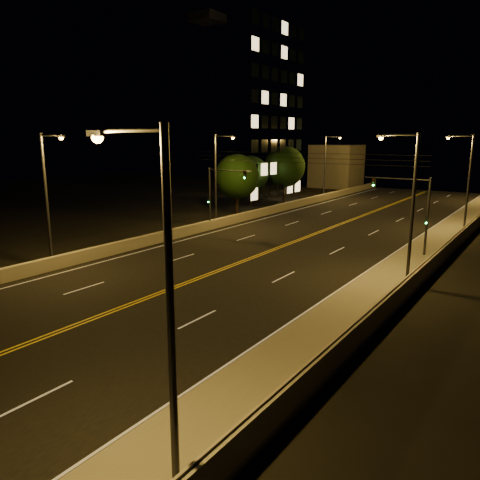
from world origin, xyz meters
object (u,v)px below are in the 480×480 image
Objects in this scene: traffic_signal_right at (415,207)px; building_tower at (208,113)px; streetlight_1 at (409,200)px; tree_1 at (250,174)px; tree_2 at (285,167)px; tree_0 at (237,177)px; streetlight_2 at (466,177)px; traffic_signal_left at (217,191)px; streetlight_4 at (48,193)px; streetlight_0 at (161,297)px; streetlight_6 at (327,163)px; streetlight_5 at (218,175)px.

building_tower is at bearing 150.66° from traffic_signal_right.
streetlight_1 reaches higher than tree_1.
tree_0 is at bearing -85.87° from tree_2.
streetlight_2 is 1.51× the size of traffic_signal_left.
tree_0 is 1.07× the size of tree_1.
building_tower is 3.92× the size of tree_1.
tree_0 is (12.37, -10.44, -8.07)m from building_tower.
streetlight_4 is at bearing -125.52° from streetlight_2.
traffic_signal_left is at bearing -148.77° from streetlight_2.
streetlight_0 reaches higher than traffic_signal_left.
streetlight_1 is 1.30× the size of tree_0.
streetlight_6 is at bearing 90.00° from streetlight_4.
tree_2 is (-4.06, 21.35, -0.38)m from streetlight_5.
building_tower is (-35.40, 19.90, 8.71)m from traffic_signal_right.
tree_1 is at bearing -119.46° from streetlight_6.
streetlight_6 is at bearing 60.54° from tree_1.
building_tower reaches higher than streetlight_1.
building_tower is (-15.46, -8.41, 7.21)m from streetlight_6.
streetlight_0 is 1.51× the size of traffic_signal_right.
streetlight_1 is at bearing -36.84° from building_tower.
streetlight_2 is 1.00× the size of streetlight_5.
traffic_signal_left is 0.92× the size of tree_1.
traffic_signal_left is (1.12, -1.53, -1.49)m from streetlight_5.
streetlight_6 is (-21.46, 36.07, 0.00)m from streetlight_1.
streetlight_2 is at bearing -22.45° from tree_2.
streetlight_2 is 27.61m from tree_2.
streetlight_2 is 1.18× the size of tree_2.
streetlight_5 is at bearing 125.00° from streetlight_0.
streetlight_4 is 35.55m from tree_1.
streetlight_5 is 21.74m from tree_2.
streetlight_1 is 0.36× the size of building_tower.
tree_1 is (-6.24, -11.06, -1.17)m from streetlight_6.
traffic_signal_left is at bearing -53.80° from streetlight_5.
building_tower is at bearing 139.84° from tree_0.
streetlight_6 is (-21.46, 15.98, 0.00)m from streetlight_2.
streetlight_1 is 46.69m from building_tower.
streetlight_0 is 1.00× the size of streetlight_1.
streetlight_0 and streetlight_2 have the same top height.
tree_2 reaches higher than traffic_signal_right.
streetlight_4 and streetlight_5 have the same top height.
streetlight_0 is at bearing -63.86° from tree_2.
traffic_signal_left is at bearing 159.12° from streetlight_1.
streetlight_1 is 1.00× the size of streetlight_5.
building_tower is at bearing 168.41° from streetlight_2.
streetlight_6 is 34.66m from traffic_signal_right.
streetlight_2 reaches higher than traffic_signal_right.
streetlight_2 is 24.02m from streetlight_5.
traffic_signal_left is at bearing 124.93° from streetlight_0.
tree_0 is at bearing 96.49° from streetlight_4.
streetlight_5 is 1.18× the size of tree_2.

